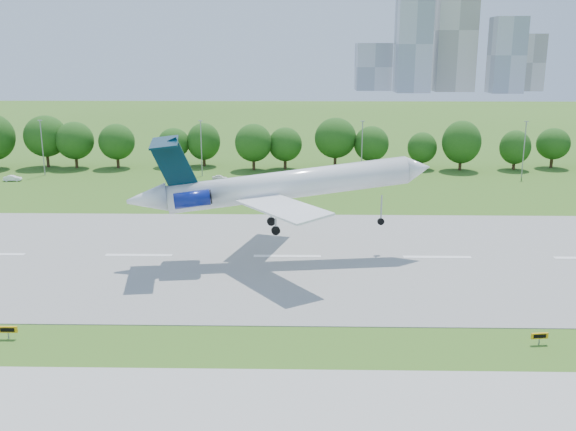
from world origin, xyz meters
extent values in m
plane|color=#325A17|center=(0.00, 0.00, 0.00)|extent=(600.00, 600.00, 0.00)
cube|color=gray|center=(0.00, 25.00, 0.04)|extent=(400.00, 45.00, 0.08)
cylinder|color=#382314|center=(-60.00, 92.00, 1.80)|extent=(0.70, 0.70, 3.60)
sphere|color=#1A4411|center=(-60.00, 92.00, 6.20)|extent=(8.40, 8.40, 8.40)
cylinder|color=#382314|center=(-20.00, 92.00, 1.80)|extent=(0.70, 0.70, 3.60)
sphere|color=#1A4411|center=(-20.00, 92.00, 6.20)|extent=(8.40, 8.40, 8.40)
cylinder|color=#382314|center=(20.00, 92.00, 1.80)|extent=(0.70, 0.70, 3.60)
sphere|color=#1A4411|center=(20.00, 92.00, 6.20)|extent=(8.40, 8.40, 8.40)
cylinder|color=#382314|center=(60.00, 92.00, 1.80)|extent=(0.70, 0.70, 3.60)
sphere|color=#1A4411|center=(60.00, 92.00, 6.20)|extent=(8.40, 8.40, 8.40)
cylinder|color=gray|center=(-55.00, 82.00, 6.00)|extent=(0.24, 0.24, 12.00)
cube|color=gray|center=(-55.00, 82.00, 12.10)|extent=(0.90, 0.25, 0.18)
cylinder|color=gray|center=(-20.00, 82.00, 6.00)|extent=(0.24, 0.24, 12.00)
cube|color=gray|center=(-20.00, 82.00, 12.10)|extent=(0.90, 0.25, 0.18)
cylinder|color=gray|center=(15.00, 82.00, 6.00)|extent=(0.24, 0.24, 12.00)
cube|color=gray|center=(15.00, 82.00, 12.10)|extent=(0.90, 0.25, 0.18)
cylinder|color=gray|center=(50.00, 82.00, 6.00)|extent=(0.24, 0.24, 12.00)
cube|color=gray|center=(50.00, 82.00, 12.10)|extent=(0.90, 0.25, 0.18)
cube|color=#B2B2B7|center=(75.00, 380.00, 31.00)|extent=(22.00, 22.00, 62.00)
cube|color=beige|center=(105.00, 395.00, 40.00)|extent=(26.00, 26.00, 80.00)
cube|color=#B2B2B7|center=(135.00, 375.00, 24.00)|extent=(20.00, 20.00, 48.00)
cube|color=beige|center=(158.00, 400.00, 19.00)|extent=(18.00, 18.00, 38.00)
cube|color=#B2B2B7|center=(52.00, 405.00, 16.00)|extent=(24.00, 24.00, 32.00)
cylinder|color=white|center=(0.24, 25.00, 9.86)|extent=(31.75, 9.02, 6.66)
cone|color=white|center=(17.35, 27.98, 11.52)|extent=(4.26, 4.24, 3.97)
cone|color=white|center=(-17.69, 21.88, 8.52)|extent=(5.90, 4.52, 4.13)
cube|color=white|center=(-0.36, 17.46, 8.63)|extent=(12.07, 14.15, 0.76)
cube|color=white|center=(-2.87, 31.89, 8.63)|extent=(8.60, 14.49, 0.76)
cube|color=#042231|center=(-14.19, 22.49, 12.79)|extent=(5.77, 1.50, 7.17)
cube|color=#042231|center=(-15.22, 22.31, 15.72)|extent=(5.01, 10.36, 0.55)
cylinder|color=navy|center=(-11.66, 20.17, 8.96)|extent=(4.84, 2.74, 2.40)
cylinder|color=navy|center=(-12.59, 25.53, 8.96)|extent=(4.84, 2.74, 2.40)
cylinder|color=gray|center=(12.61, 27.15, 6.19)|extent=(0.21, 0.21, 3.66)
cylinder|color=black|center=(12.61, 27.15, 4.36)|extent=(0.98, 0.47, 0.94)
cylinder|color=gray|center=(-1.43, 22.37, 6.19)|extent=(0.25, 0.25, 3.66)
cylinder|color=black|center=(-1.43, 22.37, 4.36)|extent=(1.21, 0.66, 1.15)
cylinder|color=gray|center=(-2.21, 26.91, 6.19)|extent=(0.25, 0.25, 3.66)
cylinder|color=black|center=(-2.21, 26.91, 4.36)|extent=(1.21, 0.66, 1.15)
cube|color=gray|center=(-26.13, -0.79, 0.39)|extent=(0.11, 0.11, 0.79)
cube|color=#E1A00B|center=(-26.13, -0.79, 0.96)|extent=(1.81, 0.24, 0.62)
cube|color=black|center=(-26.12, -0.92, 0.96)|extent=(1.35, 0.05, 0.39)
cube|color=gray|center=(24.20, -0.99, 0.36)|extent=(0.12, 0.12, 0.72)
cube|color=#E1A00B|center=(24.20, -0.99, 0.87)|extent=(1.65, 0.40, 0.56)
cube|color=black|center=(24.22, -1.10, 0.87)|extent=(1.22, 0.18, 0.36)
imported|color=white|center=(-59.31, 75.35, 0.60)|extent=(3.75, 1.58, 1.20)
imported|color=white|center=(-15.54, 77.46, 0.54)|extent=(3.24, 1.42, 1.09)
camera|label=1|loc=(1.77, -56.70, 26.70)|focal=40.00mm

